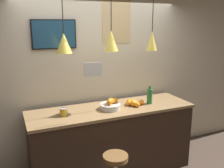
% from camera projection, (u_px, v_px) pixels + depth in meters
% --- Properties ---
extents(back_wall, '(8.00, 0.06, 2.90)m').
position_uv_depth(back_wall, '(100.00, 72.00, 3.88)').
color(back_wall, beige).
rests_on(back_wall, ground_plane).
extents(service_counter, '(2.38, 0.72, 1.02)m').
position_uv_depth(service_counter, '(112.00, 140.00, 3.68)').
color(service_counter, black).
rests_on(service_counter, ground_plane).
extents(fruit_bowl, '(0.29, 0.29, 0.16)m').
position_uv_depth(fruit_bowl, '(111.00, 105.00, 3.49)').
color(fruit_bowl, beige).
rests_on(fruit_bowl, service_counter).
extents(orange_pile, '(0.26, 0.25, 0.09)m').
position_uv_depth(orange_pile, '(133.00, 103.00, 3.65)').
color(orange_pile, orange).
rests_on(orange_pile, service_counter).
extents(juice_bottle, '(0.08, 0.08, 0.28)m').
position_uv_depth(juice_bottle, '(150.00, 96.00, 3.73)').
color(juice_bottle, '#286B33').
rests_on(juice_bottle, service_counter).
extents(spread_jar, '(0.10, 0.10, 0.11)m').
position_uv_depth(spread_jar, '(64.00, 112.00, 3.24)').
color(spread_jar, gold).
rests_on(spread_jar, service_counter).
extents(pendant_lamp_left, '(0.20, 0.20, 0.98)m').
position_uv_depth(pendant_lamp_left, '(64.00, 43.00, 3.12)').
color(pendant_lamp_left, black).
extents(pendant_lamp_middle, '(0.19, 0.19, 0.98)m').
position_uv_depth(pendant_lamp_middle, '(111.00, 41.00, 3.36)').
color(pendant_lamp_middle, black).
extents(pendant_lamp_right, '(0.15, 0.15, 1.00)m').
position_uv_depth(pendant_lamp_right, '(152.00, 41.00, 3.61)').
color(pendant_lamp_right, black).
extents(mounted_tv, '(0.61, 0.04, 0.40)m').
position_uv_depth(mounted_tv, '(54.00, 34.00, 3.42)').
color(mounted_tv, black).
extents(hanging_menu_board, '(0.24, 0.01, 0.17)m').
position_uv_depth(hanging_menu_board, '(93.00, 69.00, 3.02)').
color(hanging_menu_board, white).
extents(wall_poster, '(0.46, 0.01, 0.68)m').
position_uv_depth(wall_poster, '(117.00, 21.00, 3.76)').
color(wall_poster, '#DBBC84').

